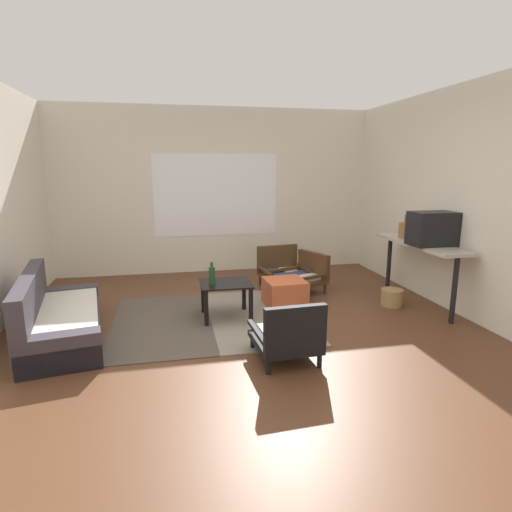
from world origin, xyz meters
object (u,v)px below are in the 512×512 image
Objects in this scene: glass_bottle at (212,275)px; coffee_table at (226,290)px; crt_television at (432,229)px; couch at (57,319)px; armchair_striped_foreground at (288,336)px; armchair_by_window at (281,269)px; armchair_corner at (303,275)px; clay_vase at (407,230)px; ottoman_orange at (285,293)px; console_shelf at (420,249)px; wicker_basket at (392,297)px.

coffee_table is at bearing 16.58° from glass_bottle.
crt_television is 2.01× the size of glass_bottle.
armchair_striped_foreground is (2.18, -0.97, 0.03)m from couch.
armchair_by_window is 2.18m from crt_television.
armchair_striped_foreground reaches higher than armchair_by_window.
couch is at bearing 156.05° from armchair_striped_foreground.
armchair_by_window is 0.87× the size of armchair_corner.
coffee_table is at bearing 175.49° from crt_television.
clay_vase reaches higher than couch.
armchair_striped_foreground is 1.33× the size of ottoman_orange.
coffee_table is 2.58m from crt_television.
console_shelf is (4.27, 0.29, 0.50)m from couch.
coffee_table is 2.15m from wicker_basket.
glass_bottle is at bearing -161.07° from ottoman_orange.
coffee_table is 2.11× the size of wicker_basket.
console_shelf is 2.96× the size of crt_television.
console_shelf is at bearing 3.91° from couch.
clay_vase is 1.14× the size of wicker_basket.
armchair_corner is 2.55× the size of clay_vase.
armchair_corner is 1.26m from wicker_basket.
armchair_by_window is at bearing 76.20° from armchair_striped_foreground.
clay_vase is (2.49, 0.34, 0.58)m from coffee_table.
ottoman_orange is at bearing 164.38° from crt_television.
armchair_by_window reaches higher than ottoman_orange.
armchair_striped_foreground reaches higher than wicker_basket.
crt_television is at bearing 0.93° from couch.
coffee_table is 1.19× the size of ottoman_orange.
armchair_corner reaches higher than coffee_table.
armchair_striped_foreground reaches higher than ottoman_orange.
crt_television is at bearing -90.34° from clay_vase.
couch is 2.63m from ottoman_orange.
clay_vase is at bearing -29.30° from armchair_by_window.
couch is 1.66m from glass_bottle.
coffee_table is 0.89× the size of armchair_striped_foreground.
armchair_corner is 1.53× the size of crt_television.
couch reaches higher than armchair_striped_foreground.
armchair_by_window is at bearing 137.33° from crt_television.
ottoman_orange is at bearing -177.85° from clay_vase.
armchair_by_window is 2.49m from armchair_striped_foreground.
clay_vase is at bearing -22.03° from armchair_corner.
clay_vase reaches higher than armchair_corner.
crt_television is (4.27, 0.07, 0.80)m from couch.
armchair_striped_foreground is 0.42× the size of console_shelf.
armchair_by_window is 2.23× the size of clay_vase.
console_shelf is (1.50, -1.16, 0.46)m from armchair_by_window.
armchair_by_window is at bearing 77.63° from ottoman_orange.
armchair_striped_foreground is 2.15m from wicker_basket.
armchair_by_window is 1.71m from glass_bottle.
glass_bottle is at bearing 7.62° from couch.
crt_television reaches higher than armchair_corner.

